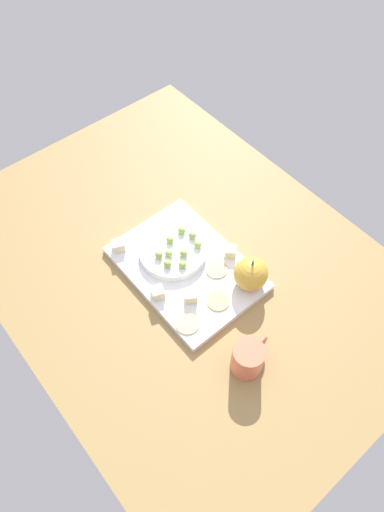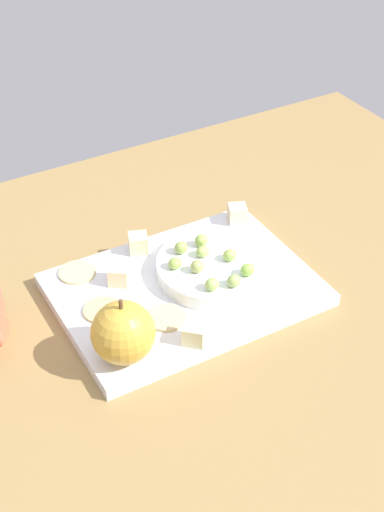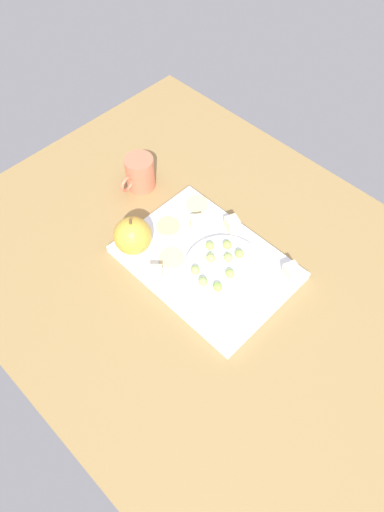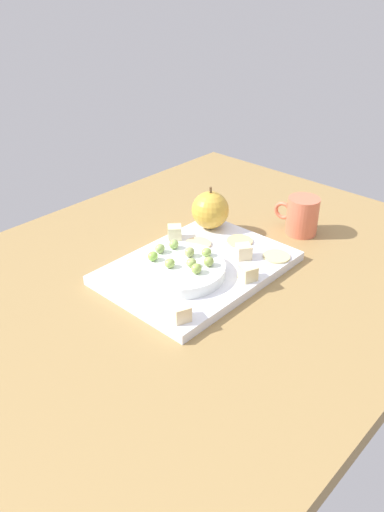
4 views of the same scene
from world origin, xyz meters
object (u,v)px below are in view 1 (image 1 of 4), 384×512
Objects in this scene: grape_4 at (198,244)px; cup at (248,358)px; cheese_cube_3 at (158,293)px; grape_5 at (159,255)px; grape_3 at (169,253)px; serving_dish at (173,251)px; grape_6 at (170,240)px; cheese_cube_1 at (191,296)px; grape_2 at (182,230)px; apple_whole at (251,274)px; grape_7 at (192,235)px; cracker_1 at (218,301)px; grape_0 at (184,253)px; platter at (186,268)px; grape_1 at (167,264)px; cheese_cube_2 at (230,251)px; grape_8 at (182,265)px; cheese_cube_0 at (119,246)px; cracker_0 at (187,324)px; cracker_2 at (217,269)px.

grape_4 is 29.79cm from cup.
cheese_cube_3 is 1.39× the size of grape_5.
grape_3 is at bearing -6.71° from cup.
serving_dish is 8.39× the size of grape_6.
grape_2 is at bearing -32.43° from cheese_cube_1.
grape_7 is (17.16, 2.60, -0.96)cm from apple_whole.
cracker_1 is at bearing -19.01° from cup.
grape_0 is 1.00× the size of grape_7.
grape_1 is at bearing 66.94° from platter.
grape_0 is at bearing -27.64° from platter.
grape_2 is at bearing -76.08° from grape_5.
grape_0 and grape_2 have the same top height.
grape_8 is at bearing 72.75° from cheese_cube_2.
serving_dish is at bearing -92.20° from grape_5.
cheese_cube_2 is at bearing -54.37° from cracker_1.
grape_1 and grape_7 have the same top height.
cup is at bearing 177.05° from grape_1.
cup is at bearing 134.79° from apple_whole.
serving_dish is 5.42cm from grape_1.
cheese_cube_0 is at bearing 56.06° from grape_7.
grape_0 reaches higher than cracker_1.
apple_whole reaches higher than cheese_cube_2.
cracker_0 is 2.68× the size of grape_8.
grape_3 is at bearing 115.26° from serving_dish.
serving_dish is 12.05cm from cheese_cube_3.
grape_1 is 1.00× the size of grape_5.
grape_8 is (-4.91, 7.11, -0.08)cm from grape_7.
grape_6 reaches higher than cracker_2.
grape_0 is 3.28cm from grape_8.
grape_7 is at bearing 8.62° from apple_whole.
apple_whole is (-17.68, -8.27, 2.87)cm from serving_dish.
grape_4 is 1.00× the size of grape_8.
grape_1 is (13.61, 3.57, 2.75)cm from cracker_1.
grape_3 reaches higher than cracker_2.
grape_8 is at bearing 110.44° from platter.
grape_3 is (3.97, 1.97, 3.75)cm from platter.
cup is at bearing 177.37° from grape_5.
cup is at bearing 144.77° from cheese_cube_2.
grape_8 is (3.63, 11.70, 1.52)cm from cheese_cube_2.
apple_whole is 4.06× the size of grape_2.
platter is at bearing -178.77° from serving_dish.
serving_dish is at bearing -135.97° from cheese_cube_0.
cracker_2 is 11.83cm from grape_3.
apple_whole is 0.80× the size of cup.
grape_2 is (18.95, -13.92, 2.74)cm from cracker_0.
cracker_2 is (-10.20, -4.92, -0.84)cm from serving_dish.
grape_7 is 1.00× the size of grape_8.
cheese_cube_0 and cheese_cube_2 have the same top height.
grape_0 is at bearing -177.81° from grape_6.
grape_0 is 0.20× the size of cup.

